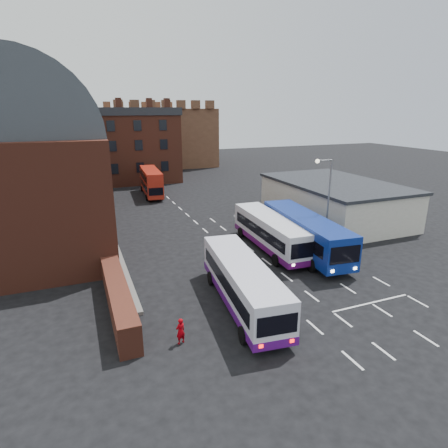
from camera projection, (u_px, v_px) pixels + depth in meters
name	position (u px, v px, depth m)	size (l,w,h in m)	color
ground	(280.00, 296.00, 25.06)	(180.00, 180.00, 0.00)	black
railway_station	(32.00, 156.00, 35.88)	(12.00, 28.00, 16.00)	#602B1E
forecourt_wall	(119.00, 298.00, 22.93)	(1.20, 10.00, 1.80)	#602B1E
cream_building	(334.00, 200.00, 42.17)	(10.40, 16.40, 4.25)	beige
brick_terrace	(110.00, 150.00, 62.06)	(22.00, 10.00, 11.00)	brown
castle_keep	(156.00, 137.00, 83.91)	(22.00, 22.00, 12.00)	brown
bus_white_outbound	(243.00, 281.00, 23.36)	(3.64, 11.00, 2.94)	silver
bus_white_inbound	(271.00, 230.00, 32.89)	(3.10, 11.06, 2.99)	silver
bus_blue	(305.00, 231.00, 32.16)	(3.97, 12.24, 3.28)	navy
bus_red_double	(151.00, 182.00, 53.44)	(2.89, 9.56, 3.77)	#A82214
street_lamp	(326.00, 195.00, 32.61)	(1.62, 0.40, 7.97)	slate
pedestrian_red	(180.00, 331.00, 19.83)	(0.54, 0.35, 1.48)	#9A0009
pedestrian_beige	(254.00, 332.00, 19.86)	(0.66, 0.52, 1.37)	tan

